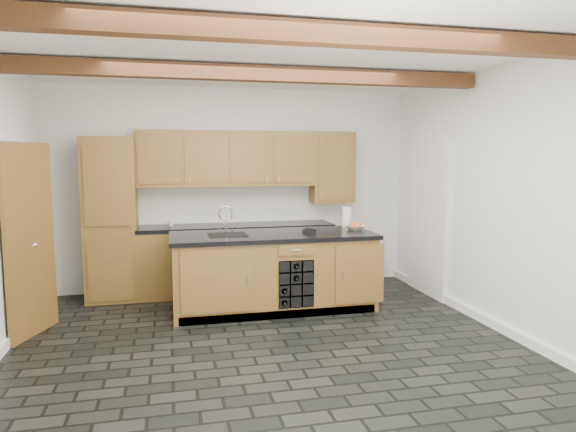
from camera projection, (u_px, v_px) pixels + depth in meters
name	position (u px, v px, depth m)	size (l,w,h in m)	color
ground	(270.00, 348.00, 4.99)	(5.00, 5.00, 0.00)	black
room_shell	(251.00, 189.00, 5.31)	(5.01, 5.00, 5.00)	white
back_cabinetry	(210.00, 221.00, 6.96)	(3.65, 0.62, 2.20)	olive
island	(274.00, 271.00, 6.25)	(2.48, 0.96, 0.93)	olive
faucet	(227.00, 232.00, 6.11)	(0.45, 0.40, 0.34)	black
kitchen_scale	(309.00, 230.00, 6.31)	(0.19, 0.14, 0.05)	black
fruit_bowl	(355.00, 227.00, 6.52)	(0.23, 0.23, 0.06)	beige
fruit_cluster	(355.00, 225.00, 6.51)	(0.16, 0.17, 0.07)	red
paper_towel	(347.00, 217.00, 6.77)	(0.12, 0.12, 0.26)	white
mug	(171.00, 223.00, 6.83)	(0.09, 0.09, 0.08)	white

